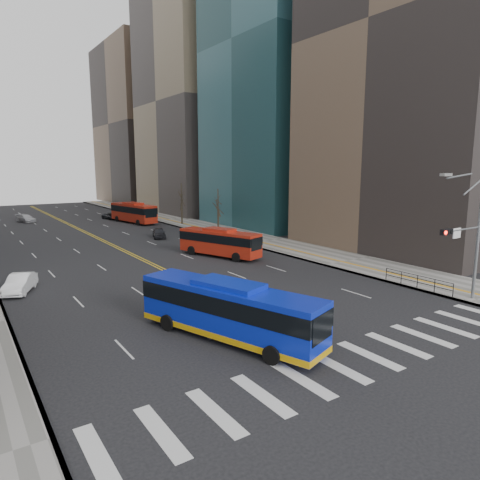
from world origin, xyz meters
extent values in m
plane|color=black|center=(0.00, 0.00, 0.00)|extent=(220.00, 220.00, 0.00)
cube|color=slate|center=(17.50, 45.00, 0.07)|extent=(7.00, 130.00, 0.15)
cube|color=silver|center=(-13.00, 0.00, 0.01)|extent=(0.70, 4.00, 0.01)
cube|color=silver|center=(-10.64, 0.00, 0.01)|extent=(0.70, 4.00, 0.01)
cube|color=silver|center=(-8.27, 0.00, 0.01)|extent=(0.70, 4.00, 0.01)
cube|color=silver|center=(-5.91, 0.00, 0.01)|extent=(0.70, 4.00, 0.01)
cube|color=silver|center=(-3.55, 0.00, 0.01)|extent=(0.70, 4.00, 0.01)
cube|color=silver|center=(-1.18, 0.00, 0.01)|extent=(0.70, 4.00, 0.01)
cube|color=silver|center=(1.18, 0.00, 0.01)|extent=(0.70, 4.00, 0.01)
cube|color=silver|center=(3.55, 0.00, 0.01)|extent=(0.70, 4.00, 0.01)
cube|color=silver|center=(5.91, 0.00, 0.01)|extent=(0.70, 4.00, 0.01)
cube|color=silver|center=(8.27, 0.00, 0.01)|extent=(0.70, 4.00, 0.01)
cube|color=silver|center=(10.64, 0.00, 0.01)|extent=(0.70, 4.00, 0.01)
cube|color=gold|center=(-0.20, 55.00, 0.01)|extent=(0.15, 100.00, 0.01)
cube|color=gold|center=(0.20, 55.00, 0.01)|extent=(0.15, 100.00, 0.01)
cube|color=brown|center=(31.00, 18.00, 25.00)|extent=(20.00, 24.00, 50.00)
cube|color=#2E5D67|center=(31.00, 44.00, 29.00)|extent=(20.00, 22.00, 58.00)
cube|color=gray|center=(30.00, 71.00, 23.00)|extent=(20.00, 26.00, 46.00)
cube|color=brown|center=(29.00, 103.00, 21.00)|extent=(18.00, 30.00, 42.00)
cylinder|color=gray|center=(15.20, 2.00, 4.00)|extent=(0.24, 0.24, 8.00)
cylinder|color=gray|center=(12.95, 2.00, 5.50)|extent=(4.50, 0.12, 0.12)
cube|color=black|center=(11.00, 2.00, 5.50)|extent=(1.10, 0.28, 0.38)
cylinder|color=#FF190C|center=(10.65, 1.84, 5.50)|extent=(0.24, 0.08, 0.24)
cylinder|color=black|center=(11.00, 1.84, 5.50)|extent=(0.24, 0.08, 0.24)
cylinder|color=black|center=(11.35, 1.84, 5.50)|extent=(0.24, 0.08, 0.24)
cube|color=white|center=(12.30, 2.00, 5.30)|extent=(0.90, 0.06, 0.70)
cube|color=#999993|center=(10.40, 2.00, 9.30)|extent=(0.90, 0.35, 0.18)
cube|color=black|center=(14.30, 6.00, 1.15)|extent=(0.04, 6.00, 0.04)
cylinder|color=black|center=(14.30, 3.00, 0.65)|extent=(0.06, 0.06, 1.00)
cylinder|color=black|center=(14.30, 4.50, 0.65)|extent=(0.06, 0.06, 1.00)
cylinder|color=black|center=(14.30, 6.00, 0.65)|extent=(0.06, 0.06, 1.00)
cylinder|color=black|center=(14.30, 7.50, 0.65)|extent=(0.06, 0.06, 1.00)
cylinder|color=black|center=(14.30, 9.00, 0.65)|extent=(0.06, 0.06, 1.00)
cylinder|color=#2F271D|center=(16.00, 40.00, 1.75)|extent=(0.28, 0.28, 3.50)
cylinder|color=#2F271D|center=(16.00, 52.00, 1.88)|extent=(0.28, 0.28, 3.75)
cube|color=#0C22BB|center=(-3.81, 5.98, 1.74)|extent=(6.11, 11.86, 2.77)
cube|color=black|center=(-3.81, 5.98, 2.29)|extent=(6.17, 11.90, 1.00)
cube|color=#0C22BB|center=(-3.81, 5.98, 3.22)|extent=(3.18, 4.51, 0.40)
cube|color=#D99D0B|center=(-3.81, 5.98, 0.55)|extent=(6.17, 11.90, 0.35)
cylinder|color=black|center=(-3.75, 2.04, 0.50)|extent=(0.61, 1.04, 1.00)
cylinder|color=black|center=(-1.44, 2.83, 0.50)|extent=(0.61, 1.04, 1.00)
cylinder|color=black|center=(-6.18, 9.12, 0.50)|extent=(0.61, 1.04, 1.00)
cylinder|color=black|center=(-3.87, 9.92, 0.50)|extent=(0.61, 1.04, 1.00)
cube|color=#B12412|center=(7.67, 25.91, 1.61)|extent=(5.45, 10.01, 2.51)
cube|color=black|center=(7.67, 25.91, 2.12)|extent=(5.51, 10.05, 0.92)
cube|color=#B12412|center=(7.67, 25.91, 2.96)|extent=(2.85, 3.85, 0.40)
cylinder|color=black|center=(7.69, 22.57, 0.50)|extent=(0.62, 1.04, 1.00)
cylinder|color=black|center=(9.79, 23.33, 0.50)|extent=(0.62, 1.04, 1.00)
cylinder|color=black|center=(5.55, 28.49, 0.50)|extent=(0.62, 1.04, 1.00)
cylinder|color=black|center=(7.65, 29.25, 0.50)|extent=(0.62, 1.04, 1.00)
cube|color=#B12412|center=(10.04, 59.06, 1.82)|extent=(4.52, 11.61, 2.95)
cube|color=black|center=(10.04, 59.06, 2.39)|extent=(4.59, 11.64, 1.06)
cube|color=#B12412|center=(10.04, 59.06, 3.40)|extent=(2.72, 4.27, 0.40)
cylinder|color=black|center=(9.41, 55.27, 0.50)|extent=(0.47, 1.04, 1.00)
cylinder|color=black|center=(11.94, 55.72, 0.50)|extent=(0.47, 1.04, 1.00)
cylinder|color=black|center=(8.14, 62.41, 0.50)|extent=(0.47, 1.04, 1.00)
cylinder|color=black|center=(10.67, 62.86, 0.50)|extent=(0.47, 1.04, 1.00)
imported|color=white|center=(-12.50, 23.03, 0.73)|extent=(3.19, 4.65, 1.45)
imported|color=black|center=(7.17, 41.33, 0.70)|extent=(2.86, 4.39, 1.39)
imported|color=#A8A8AE|center=(-5.71, 70.58, 0.68)|extent=(3.30, 5.04, 1.36)
imported|color=black|center=(8.24, 66.62, 0.57)|extent=(2.54, 4.36, 1.14)
camera|label=1|loc=(-16.30, -13.75, 9.82)|focal=32.00mm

